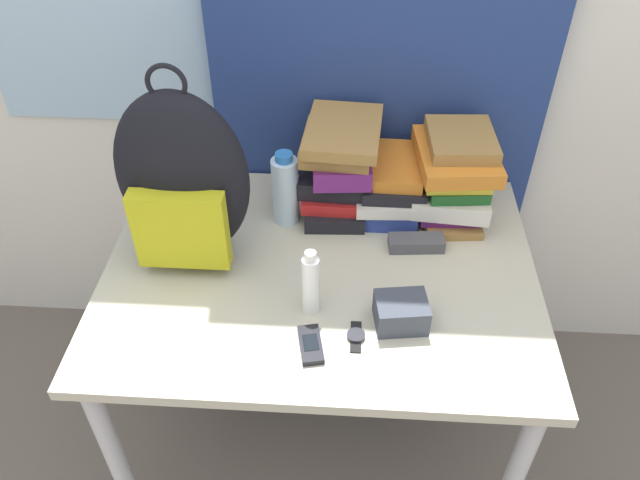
% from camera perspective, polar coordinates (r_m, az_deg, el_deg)
% --- Properties ---
extents(wall_back, '(6.00, 0.06, 2.50)m').
position_cam_1_polar(wall_back, '(1.82, 0.91, 20.48)').
color(wall_back, silver).
rests_on(wall_back, ground_plane).
extents(curtain_blue, '(0.97, 0.04, 2.50)m').
position_cam_1_polar(curtain_blue, '(1.76, 5.86, 19.65)').
color(curtain_blue, navy).
rests_on(curtain_blue, ground_plane).
extents(desk, '(1.14, 0.85, 0.75)m').
position_cam_1_polar(desk, '(1.71, -0.00, -4.80)').
color(desk, '#B7B299').
rests_on(desk, ground_plane).
extents(backpack, '(0.33, 0.18, 0.54)m').
position_cam_1_polar(backpack, '(1.59, -12.45, 5.13)').
color(backpack, black).
rests_on(backpack, desk).
extents(book_stack_left, '(0.23, 0.29, 0.27)m').
position_cam_1_polar(book_stack_left, '(1.77, 1.72, 6.66)').
color(book_stack_left, black).
rests_on(book_stack_left, desk).
extents(book_stack_center, '(0.22, 0.26, 0.16)m').
position_cam_1_polar(book_stack_center, '(1.81, 6.55, 4.99)').
color(book_stack_center, navy).
rests_on(book_stack_center, desk).
extents(book_stack_right, '(0.24, 0.30, 0.25)m').
position_cam_1_polar(book_stack_right, '(1.80, 12.03, 5.87)').
color(book_stack_right, olive).
rests_on(book_stack_right, desk).
extents(water_bottle, '(0.07, 0.07, 0.22)m').
position_cam_1_polar(water_bottle, '(1.74, -3.19, 4.63)').
color(water_bottle, silver).
rests_on(water_bottle, desk).
extents(sports_bottle, '(0.06, 0.06, 0.24)m').
position_cam_1_polar(sports_bottle, '(1.74, 0.49, 5.02)').
color(sports_bottle, white).
rests_on(sports_bottle, desk).
extents(sunscreen_bottle, '(0.04, 0.04, 0.19)m').
position_cam_1_polar(sunscreen_bottle, '(1.48, -0.85, -4.04)').
color(sunscreen_bottle, white).
rests_on(sunscreen_bottle, desk).
extents(cell_phone, '(0.07, 0.12, 0.02)m').
position_cam_1_polar(cell_phone, '(1.46, -0.86, -9.54)').
color(cell_phone, black).
rests_on(cell_phone, desk).
extents(sunglasses_case, '(0.15, 0.07, 0.04)m').
position_cam_1_polar(sunglasses_case, '(1.72, 8.79, -0.27)').
color(sunglasses_case, '#47474C').
rests_on(sunglasses_case, desk).
extents(camera_pouch, '(0.13, 0.11, 0.07)m').
position_cam_1_polar(camera_pouch, '(1.50, 7.43, -6.58)').
color(camera_pouch, '#383D47').
rests_on(camera_pouch, desk).
extents(wristwatch, '(0.04, 0.09, 0.01)m').
position_cam_1_polar(wristwatch, '(1.49, 3.30, -8.77)').
color(wristwatch, black).
rests_on(wristwatch, desk).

